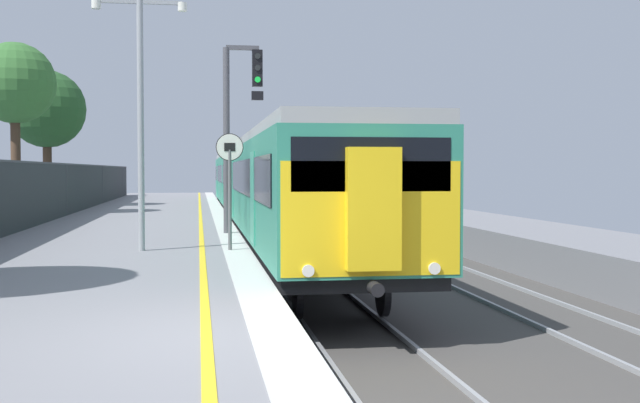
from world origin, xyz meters
The scene contains 7 objects.
ground centered at (2.64, 0.00, -0.61)m, with size 17.40×110.00×1.21m.
commuter_train_at_platform centered at (2.10, 23.41, 1.27)m, with size 2.83×41.31×3.81m.
signal_gantry centered at (0.62, 13.63, 3.21)m, with size 1.10×0.24×5.15m.
speed_limit_sign centered at (0.25, 8.89, 1.62)m, with size 0.59×0.08×2.53m.
platform_lamp_mid centered at (-1.64, 9.12, 3.22)m, with size 2.00×0.20×5.43m.
background_tree_centre centered at (-7.59, 24.60, 5.05)m, with size 3.18×3.18×6.76m.
background_tree_right centered at (-7.66, 31.65, 4.57)m, with size 3.71×3.71×6.54m.
Camera 1 is at (-0.42, -8.50, 1.73)m, focal length 45.01 mm.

